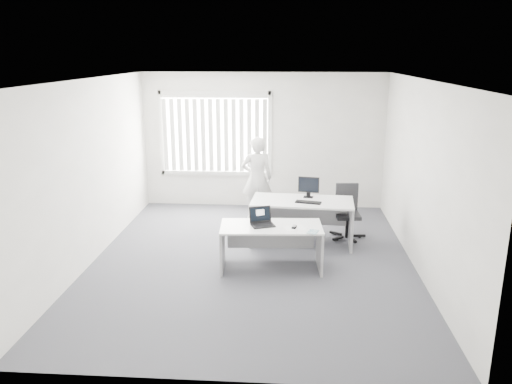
# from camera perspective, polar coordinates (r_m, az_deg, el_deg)

# --- Properties ---
(ground) EXTENTS (6.00, 6.00, 0.00)m
(ground) POSITION_cam_1_polar(r_m,az_deg,el_deg) (7.94, -0.43, -7.90)
(ground) COLOR #53535B
(ground) RESTS_ON ground
(wall_back) EXTENTS (5.00, 0.02, 2.80)m
(wall_back) POSITION_cam_1_polar(r_m,az_deg,el_deg) (10.42, 0.82, 5.84)
(wall_back) COLOR silver
(wall_back) RESTS_ON ground
(wall_front) EXTENTS (5.00, 0.02, 2.80)m
(wall_front) POSITION_cam_1_polar(r_m,az_deg,el_deg) (4.64, -3.30, -6.75)
(wall_front) COLOR silver
(wall_front) RESTS_ON ground
(wall_left) EXTENTS (0.02, 6.00, 2.80)m
(wall_left) POSITION_cam_1_polar(r_m,az_deg,el_deg) (8.07, -18.45, 2.16)
(wall_left) COLOR silver
(wall_left) RESTS_ON ground
(wall_right) EXTENTS (0.02, 6.00, 2.80)m
(wall_right) POSITION_cam_1_polar(r_m,az_deg,el_deg) (7.72, 18.41, 1.57)
(wall_right) COLOR silver
(wall_right) RESTS_ON ground
(ceiling) EXTENTS (5.00, 6.00, 0.02)m
(ceiling) POSITION_cam_1_polar(r_m,az_deg,el_deg) (7.29, -0.47, 12.73)
(ceiling) COLOR white
(ceiling) RESTS_ON wall_back
(window) EXTENTS (2.32, 0.06, 1.76)m
(window) POSITION_cam_1_polar(r_m,az_deg,el_deg) (10.46, -4.70, 6.66)
(window) COLOR silver
(window) RESTS_ON wall_back
(blinds) EXTENTS (2.20, 0.10, 1.50)m
(blinds) POSITION_cam_1_polar(r_m,az_deg,el_deg) (10.41, -4.75, 6.45)
(blinds) COLOR silver
(blinds) RESTS_ON wall_back
(desk_near) EXTENTS (1.55, 0.80, 0.69)m
(desk_near) POSITION_cam_1_polar(r_m,az_deg,el_deg) (7.50, 1.74, -5.25)
(desk_near) COLOR white
(desk_near) RESTS_ON ground
(desk_far) EXTENTS (1.75, 0.91, 0.78)m
(desk_far) POSITION_cam_1_polar(r_m,az_deg,el_deg) (8.49, 5.28, -2.35)
(desk_far) COLOR white
(desk_far) RESTS_ON ground
(office_chair) EXTENTS (0.58, 0.58, 0.95)m
(office_chair) POSITION_cam_1_polar(r_m,az_deg,el_deg) (8.99, 10.35, -3.28)
(office_chair) COLOR black
(office_chair) RESTS_ON ground
(person) EXTENTS (0.65, 0.49, 1.64)m
(person) POSITION_cam_1_polar(r_m,az_deg,el_deg) (9.68, 0.10, 1.57)
(person) COLOR silver
(person) RESTS_ON ground
(laptop) EXTENTS (0.41, 0.39, 0.26)m
(laptop) POSITION_cam_1_polar(r_m,az_deg,el_deg) (7.38, 0.79, -2.94)
(laptop) COLOR black
(laptop) RESTS_ON desk_near
(paper_sheet) EXTENTS (0.36, 0.30, 0.00)m
(paper_sheet) POSITION_cam_1_polar(r_m,az_deg,el_deg) (7.36, 4.46, -4.11)
(paper_sheet) COLOR white
(paper_sheet) RESTS_ON desk_near
(mouse) EXTENTS (0.08, 0.11, 0.04)m
(mouse) POSITION_cam_1_polar(r_m,az_deg,el_deg) (7.35, 4.38, -3.96)
(mouse) COLOR #B1B1B3
(mouse) RESTS_ON paper_sheet
(booklet) EXTENTS (0.19, 0.22, 0.01)m
(booklet) POSITION_cam_1_polar(r_m,az_deg,el_deg) (7.22, 6.51, -4.54)
(booklet) COLOR white
(booklet) RESTS_ON desk_near
(keyboard) EXTENTS (0.45, 0.23, 0.02)m
(keyboard) POSITION_cam_1_polar(r_m,az_deg,el_deg) (8.29, 6.00, -1.18)
(keyboard) COLOR black
(keyboard) RESTS_ON desk_far
(monitor) EXTENTS (0.37, 0.17, 0.36)m
(monitor) POSITION_cam_1_polar(r_m,az_deg,el_deg) (8.56, 6.04, 0.55)
(monitor) COLOR black
(monitor) RESTS_ON desk_far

